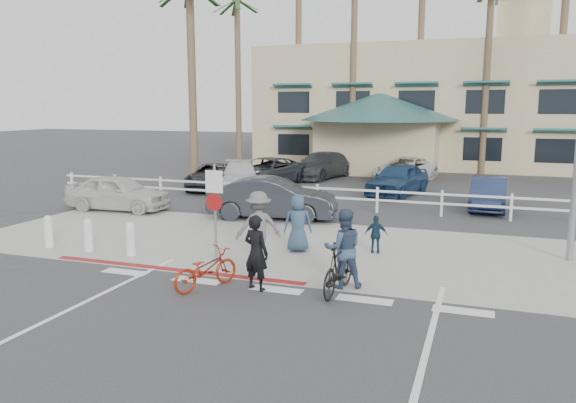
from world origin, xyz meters
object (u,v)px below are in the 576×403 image
at_px(sign_post, 215,208).
at_px(car_red_compact, 118,193).
at_px(car_white_sedan, 273,198).
at_px(bike_red, 206,269).
at_px(bike_black, 339,269).

relative_size(sign_post, car_red_compact, 0.70).
height_order(car_white_sedan, car_red_compact, car_white_sedan).
xyz_separation_m(bike_red, bike_black, (2.90, 0.67, 0.10)).
relative_size(bike_red, bike_black, 0.93).
distance_m(sign_post, bike_black, 3.99).
xyz_separation_m(bike_black, car_red_compact, (-10.66, 6.75, 0.15)).
bearing_deg(car_white_sedan, sign_post, 177.78).
bearing_deg(bike_black, car_red_compact, -27.43).
bearing_deg(bike_red, sign_post, -44.54).
relative_size(bike_red, car_red_compact, 0.41).
height_order(sign_post, car_white_sedan, sign_post).
height_order(bike_red, car_white_sedan, car_white_sedan).
bearing_deg(bike_red, car_red_compact, -18.81).
bearing_deg(car_red_compact, bike_red, -136.53).
xyz_separation_m(sign_post, car_red_compact, (-7.01, 5.42, -0.74)).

